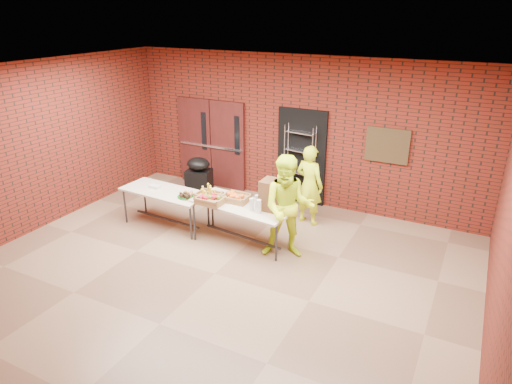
{
  "coord_description": "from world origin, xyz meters",
  "views": [
    {
      "loc": [
        3.55,
        -5.43,
        4.08
      ],
      "look_at": [
        0.04,
        1.4,
        0.96
      ],
      "focal_mm": 32.0,
      "sensor_mm": 36.0,
      "label": 1
    }
  ],
  "objects_px": {
    "table_left": "(165,194)",
    "table_right": "(242,208)",
    "volunteer_man": "(288,208)",
    "coffee_dispenser": "(273,195)",
    "volunteer_woman": "(309,185)",
    "covered_grill": "(199,178)",
    "wire_rack": "(299,166)"
  },
  "relations": [
    {
      "from": "wire_rack",
      "to": "volunteer_man",
      "type": "relative_size",
      "value": 0.97
    },
    {
      "from": "volunteer_woman",
      "to": "table_right",
      "type": "bearing_deg",
      "value": 72.58
    },
    {
      "from": "table_left",
      "to": "coffee_dispenser",
      "type": "bearing_deg",
      "value": 5.65
    },
    {
      "from": "table_right",
      "to": "volunteer_man",
      "type": "distance_m",
      "value": 0.95
    },
    {
      "from": "table_left",
      "to": "covered_grill",
      "type": "height_order",
      "value": "covered_grill"
    },
    {
      "from": "covered_grill",
      "to": "volunteer_woman",
      "type": "distance_m",
      "value": 2.68
    },
    {
      "from": "table_left",
      "to": "volunteer_woman",
      "type": "relative_size",
      "value": 1.13
    },
    {
      "from": "table_right",
      "to": "wire_rack",
      "type": "bearing_deg",
      "value": 91.2
    },
    {
      "from": "wire_rack",
      "to": "volunteer_man",
      "type": "bearing_deg",
      "value": -64.01
    },
    {
      "from": "volunteer_woman",
      "to": "volunteer_man",
      "type": "xyz_separation_m",
      "value": [
        0.16,
        -1.41,
        0.11
      ]
    },
    {
      "from": "wire_rack",
      "to": "table_left",
      "type": "xyz_separation_m",
      "value": [
        -1.94,
        -2.2,
        -0.21
      ]
    },
    {
      "from": "wire_rack",
      "to": "volunteer_man",
      "type": "height_order",
      "value": "volunteer_man"
    },
    {
      "from": "covered_grill",
      "to": "table_left",
      "type": "bearing_deg",
      "value": -97.44
    },
    {
      "from": "covered_grill",
      "to": "volunteer_woman",
      "type": "relative_size",
      "value": 0.6
    },
    {
      "from": "wire_rack",
      "to": "covered_grill",
      "type": "bearing_deg",
      "value": -152.05
    },
    {
      "from": "covered_grill",
      "to": "coffee_dispenser",
      "type": "bearing_deg",
      "value": -43.03
    },
    {
      "from": "covered_grill",
      "to": "volunteer_man",
      "type": "distance_m",
      "value": 3.2
    },
    {
      "from": "table_left",
      "to": "table_right",
      "type": "distance_m",
      "value": 1.71
    },
    {
      "from": "table_left",
      "to": "coffee_dispenser",
      "type": "distance_m",
      "value": 2.34
    },
    {
      "from": "coffee_dispenser",
      "to": "volunteer_woman",
      "type": "xyz_separation_m",
      "value": [
        0.18,
        1.3,
        -0.23
      ]
    },
    {
      "from": "wire_rack",
      "to": "table_left",
      "type": "relative_size",
      "value": 0.97
    },
    {
      "from": "table_right",
      "to": "volunteer_man",
      "type": "xyz_separation_m",
      "value": [
        0.93,
        -0.04,
        0.21
      ]
    },
    {
      "from": "table_right",
      "to": "coffee_dispenser",
      "type": "height_order",
      "value": "coffee_dispenser"
    },
    {
      "from": "coffee_dispenser",
      "to": "volunteer_man",
      "type": "relative_size",
      "value": 0.29
    },
    {
      "from": "wire_rack",
      "to": "volunteer_woman",
      "type": "height_order",
      "value": "wire_rack"
    },
    {
      "from": "covered_grill",
      "to": "volunteer_woman",
      "type": "xyz_separation_m",
      "value": [
        2.66,
        -0.05,
        0.32
      ]
    },
    {
      "from": "volunteer_woman",
      "to": "volunteer_man",
      "type": "relative_size",
      "value": 0.88
    },
    {
      "from": "covered_grill",
      "to": "volunteer_man",
      "type": "relative_size",
      "value": 0.53
    },
    {
      "from": "wire_rack",
      "to": "covered_grill",
      "type": "relative_size",
      "value": 1.82
    },
    {
      "from": "wire_rack",
      "to": "table_right",
      "type": "bearing_deg",
      "value": -87.6
    },
    {
      "from": "table_left",
      "to": "coffee_dispenser",
      "type": "xyz_separation_m",
      "value": [
        2.3,
        0.09,
        0.37
      ]
    },
    {
      "from": "coffee_dispenser",
      "to": "covered_grill",
      "type": "distance_m",
      "value": 2.88
    }
  ]
}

